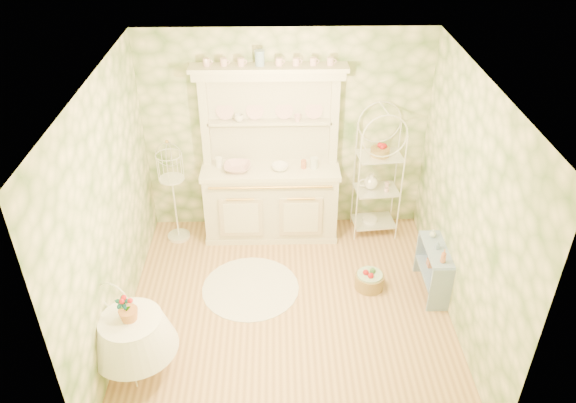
{
  "coord_description": "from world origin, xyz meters",
  "views": [
    {
      "loc": [
        -0.12,
        -4.69,
        4.47
      ],
      "look_at": [
        0.0,
        0.5,
        1.15
      ],
      "focal_mm": 35.0,
      "sensor_mm": 36.0,
      "label": 1
    }
  ],
  "objects_px": {
    "round_table": "(135,345)",
    "cafe_chair": "(117,346)",
    "kitchen_dresser": "(270,158)",
    "birdcage_stand": "(173,193)",
    "bakers_rack": "(378,171)",
    "side_shelf": "(433,271)",
    "floor_basket": "(369,281)"
  },
  "relations": [
    {
      "from": "cafe_chair",
      "to": "birdcage_stand",
      "type": "xyz_separation_m",
      "value": [
        0.23,
        2.29,
        0.32
      ]
    },
    {
      "from": "round_table",
      "to": "floor_basket",
      "type": "relative_size",
      "value": 2.44
    },
    {
      "from": "bakers_rack",
      "to": "side_shelf",
      "type": "xyz_separation_m",
      "value": [
        0.5,
        -1.22,
        -0.64
      ]
    },
    {
      "from": "bakers_rack",
      "to": "side_shelf",
      "type": "bearing_deg",
      "value": -73.82
    },
    {
      "from": "bakers_rack",
      "to": "side_shelf",
      "type": "distance_m",
      "value": 1.47
    },
    {
      "from": "kitchen_dresser",
      "to": "cafe_chair",
      "type": "xyz_separation_m",
      "value": [
        -1.48,
        -2.37,
        -0.76
      ]
    },
    {
      "from": "birdcage_stand",
      "to": "side_shelf",
      "type": "bearing_deg",
      "value": -19.83
    },
    {
      "from": "birdcage_stand",
      "to": "floor_basket",
      "type": "relative_size",
      "value": 4.64
    },
    {
      "from": "round_table",
      "to": "birdcage_stand",
      "type": "xyz_separation_m",
      "value": [
        0.07,
        2.27,
        0.33
      ]
    },
    {
      "from": "bakers_rack",
      "to": "birdcage_stand",
      "type": "xyz_separation_m",
      "value": [
        -2.63,
        -0.1,
        -0.23
      ]
    },
    {
      "from": "side_shelf",
      "to": "floor_basket",
      "type": "bearing_deg",
      "value": 179.87
    },
    {
      "from": "side_shelf",
      "to": "cafe_chair",
      "type": "distance_m",
      "value": 3.56
    },
    {
      "from": "side_shelf",
      "to": "floor_basket",
      "type": "distance_m",
      "value": 0.74
    },
    {
      "from": "side_shelf",
      "to": "cafe_chair",
      "type": "relative_size",
      "value": 0.87
    },
    {
      "from": "round_table",
      "to": "cafe_chair",
      "type": "relative_size",
      "value": 0.96
    },
    {
      "from": "cafe_chair",
      "to": "birdcage_stand",
      "type": "bearing_deg",
      "value": 107.87
    },
    {
      "from": "round_table",
      "to": "floor_basket",
      "type": "height_order",
      "value": "round_table"
    },
    {
      "from": "kitchen_dresser",
      "to": "birdcage_stand",
      "type": "xyz_separation_m",
      "value": [
        -1.25,
        -0.08,
        -0.44
      ]
    },
    {
      "from": "kitchen_dresser",
      "to": "birdcage_stand",
      "type": "distance_m",
      "value": 1.32
    },
    {
      "from": "bakers_rack",
      "to": "birdcage_stand",
      "type": "distance_m",
      "value": 2.64
    },
    {
      "from": "round_table",
      "to": "cafe_chair",
      "type": "xyz_separation_m",
      "value": [
        -0.16,
        -0.02,
        0.02
      ]
    },
    {
      "from": "kitchen_dresser",
      "to": "birdcage_stand",
      "type": "height_order",
      "value": "kitchen_dresser"
    },
    {
      "from": "kitchen_dresser",
      "to": "bakers_rack",
      "type": "xyz_separation_m",
      "value": [
        1.38,
        0.02,
        -0.21
      ]
    },
    {
      "from": "round_table",
      "to": "cafe_chair",
      "type": "height_order",
      "value": "cafe_chair"
    },
    {
      "from": "round_table",
      "to": "side_shelf",
      "type": "bearing_deg",
      "value": 19.68
    },
    {
      "from": "kitchen_dresser",
      "to": "bakers_rack",
      "type": "height_order",
      "value": "kitchen_dresser"
    },
    {
      "from": "side_shelf",
      "to": "birdcage_stand",
      "type": "xyz_separation_m",
      "value": [
        -3.13,
        1.13,
        0.42
      ]
    },
    {
      "from": "floor_basket",
      "to": "birdcage_stand",
      "type": "bearing_deg",
      "value": 156.22
    },
    {
      "from": "side_shelf",
      "to": "cafe_chair",
      "type": "height_order",
      "value": "cafe_chair"
    },
    {
      "from": "side_shelf",
      "to": "floor_basket",
      "type": "relative_size",
      "value": 2.21
    },
    {
      "from": "floor_basket",
      "to": "cafe_chair",
      "type": "bearing_deg",
      "value": -155.04
    },
    {
      "from": "kitchen_dresser",
      "to": "floor_basket",
      "type": "distance_m",
      "value": 1.94
    }
  ]
}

